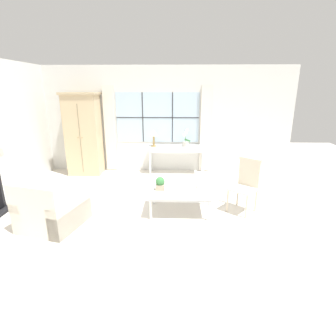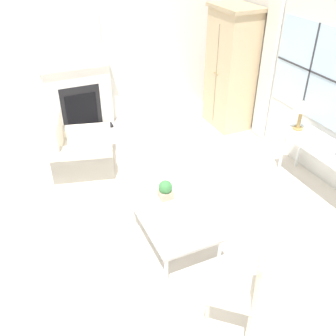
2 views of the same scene
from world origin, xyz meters
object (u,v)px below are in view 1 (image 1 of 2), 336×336
(armchair_upholstered, at_px, (52,212))
(pillar_candle, at_px, (198,185))
(potted_plant_small, at_px, (160,183))
(armoire, at_px, (84,134))
(potted_orchid, at_px, (186,140))
(side_chair_wooden, at_px, (246,182))
(coffee_table, at_px, (179,193))
(table_lamp, at_px, (154,134))
(console_table, at_px, (177,149))

(armchair_upholstered, height_order, pillar_candle, armchair_upholstered)
(potted_plant_small, bearing_deg, armoire, 133.96)
(pillar_candle, bearing_deg, potted_orchid, 94.55)
(side_chair_wooden, distance_m, potted_plant_small, 1.60)
(coffee_table, relative_size, pillar_candle, 8.11)
(table_lamp, distance_m, armchair_upholstered, 3.34)
(coffee_table, bearing_deg, potted_plant_small, 172.26)
(armoire, distance_m, armchair_upholstered, 3.01)
(armchair_upholstered, bearing_deg, table_lamp, 62.88)
(armoire, bearing_deg, table_lamp, 0.27)
(side_chair_wooden, height_order, coffee_table, side_chair_wooden)
(armoire, bearing_deg, potted_orchid, 0.61)
(armoire, relative_size, table_lamp, 4.77)
(coffee_table, xyz_separation_m, potted_plant_small, (-0.36, 0.05, 0.16))
(table_lamp, bearing_deg, side_chair_wooden, -48.65)
(potted_orchid, bearing_deg, console_table, 170.04)
(table_lamp, bearing_deg, coffee_table, -74.02)
(potted_orchid, bearing_deg, potted_plant_small, -103.58)
(armchair_upholstered, xyz_separation_m, side_chair_wooden, (3.37, 0.73, 0.29))
(console_table, distance_m, armchair_upholstered, 3.63)
(armoire, distance_m, side_chair_wooden, 4.33)
(potted_orchid, relative_size, armchair_upholstered, 0.43)
(table_lamp, height_order, armchair_upholstered, table_lamp)
(table_lamp, bearing_deg, console_table, 5.70)
(armchair_upholstered, bearing_deg, side_chair_wooden, 12.31)
(table_lamp, height_order, potted_orchid, potted_orchid)
(potted_orchid, distance_m, side_chair_wooden, 2.44)
(armchair_upholstered, height_order, potted_plant_small, armchair_upholstered)
(console_table, bearing_deg, potted_plant_small, -97.79)
(console_table, height_order, armchair_upholstered, armchair_upholstered)
(side_chair_wooden, xyz_separation_m, pillar_candle, (-0.88, 0.00, -0.08))
(armchair_upholstered, xyz_separation_m, coffee_table, (2.13, 0.61, 0.11))
(armchair_upholstered, relative_size, pillar_candle, 7.97)
(potted_plant_small, bearing_deg, side_chair_wooden, 2.62)
(table_lamp, height_order, pillar_candle, table_lamp)
(side_chair_wooden, bearing_deg, pillar_candle, 179.75)
(console_table, height_order, potted_plant_small, console_table)
(console_table, xyz_separation_m, armchair_upholstered, (-2.08, -2.94, -0.40))
(armoire, height_order, side_chair_wooden, armoire)
(armoire, height_order, table_lamp, armoire)
(side_chair_wooden, relative_size, potted_plant_small, 4.07)
(coffee_table, height_order, potted_plant_small, potted_plant_small)
(side_chair_wooden, xyz_separation_m, potted_plant_small, (-1.60, -0.07, -0.01))
(side_chair_wooden, bearing_deg, potted_orchid, 115.96)
(armoire, height_order, coffee_table, armoire)
(potted_plant_small, height_order, pillar_candle, potted_plant_small)
(potted_orchid, xyz_separation_m, armchair_upholstered, (-2.31, -2.90, -0.67))
(armoire, xyz_separation_m, potted_orchid, (2.67, 0.03, -0.13))
(coffee_table, xyz_separation_m, pillar_candle, (0.36, 0.13, 0.10))
(armoire, relative_size, potted_plant_small, 8.69)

